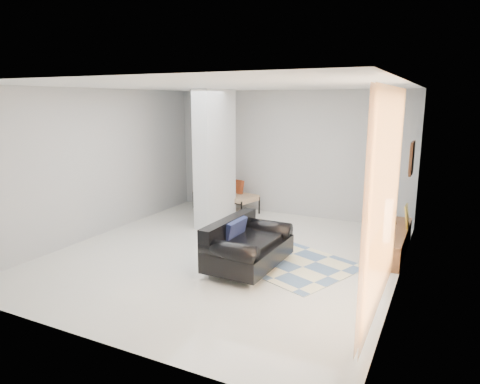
% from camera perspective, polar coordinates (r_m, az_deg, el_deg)
% --- Properties ---
extents(floor, '(6.00, 6.00, 0.00)m').
position_cam_1_polar(floor, '(7.37, -1.85, -8.33)').
color(floor, white).
rests_on(floor, ground).
extents(ceiling, '(6.00, 6.00, 0.00)m').
position_cam_1_polar(ceiling, '(6.91, -2.01, 13.97)').
color(ceiling, white).
rests_on(ceiling, wall_back).
extents(wall_back, '(6.00, 0.00, 6.00)m').
position_cam_1_polar(wall_back, '(9.73, 6.45, 5.11)').
color(wall_back, '#AFB1B3').
rests_on(wall_back, ground).
extents(wall_front, '(6.00, 0.00, 6.00)m').
position_cam_1_polar(wall_front, '(4.65, -19.67, -3.27)').
color(wall_front, '#AFB1B3').
rests_on(wall_front, ground).
extents(wall_left, '(0.00, 6.00, 6.00)m').
position_cam_1_polar(wall_left, '(8.64, -18.27, 3.69)').
color(wall_left, '#AFB1B3').
rests_on(wall_left, ground).
extents(wall_right, '(0.00, 6.00, 6.00)m').
position_cam_1_polar(wall_right, '(6.23, 21.01, 0.42)').
color(wall_right, '#AFB1B3').
rests_on(wall_right, ground).
extents(partition_column, '(0.35, 1.20, 2.80)m').
position_cam_1_polar(partition_column, '(8.92, -3.33, 4.53)').
color(partition_column, silver).
rests_on(partition_column, floor).
extents(hallway_door, '(0.85, 0.06, 2.04)m').
position_cam_1_polar(hallway_door, '(10.63, -4.39, 3.68)').
color(hallway_door, beige).
rests_on(hallway_door, floor).
extents(curtain, '(0.00, 2.55, 2.55)m').
position_cam_1_polar(curtain, '(5.10, 18.89, -1.29)').
color(curtain, '#FFA043').
rests_on(curtain, wall_right).
extents(wall_art, '(0.04, 0.45, 0.55)m').
position_cam_1_polar(wall_art, '(7.54, 21.95, 4.19)').
color(wall_art, '#3D1F10').
rests_on(wall_art, wall_right).
extents(media_console, '(0.45, 1.92, 0.80)m').
position_cam_1_polar(media_console, '(7.87, 19.66, -6.15)').
color(media_console, brown).
rests_on(media_console, floor).
extents(loveseat, '(0.95, 1.57, 0.76)m').
position_cam_1_polar(loveseat, '(6.72, 0.73, -7.17)').
color(loveseat, silver).
rests_on(loveseat, floor).
extents(daybed, '(1.69, 1.03, 0.77)m').
position_cam_1_polar(daybed, '(10.14, -1.95, -0.14)').
color(daybed, black).
rests_on(daybed, floor).
extents(area_rug, '(2.80, 2.37, 0.01)m').
position_cam_1_polar(area_rug, '(7.20, 5.33, -8.86)').
color(area_rug, beige).
rests_on(area_rug, floor).
extents(cylinder_lamp, '(0.12, 0.12, 0.67)m').
position_cam_1_polar(cylinder_lamp, '(7.07, 19.13, -3.65)').
color(cylinder_lamp, white).
rests_on(cylinder_lamp, media_console).
extents(bronze_figurine, '(0.14, 0.14, 0.25)m').
position_cam_1_polar(bronze_figurine, '(8.17, 19.81, -3.17)').
color(bronze_figurine, black).
rests_on(bronze_figurine, media_console).
extents(vase, '(0.21, 0.21, 0.21)m').
position_cam_1_polar(vase, '(7.56, 19.22, -4.48)').
color(vase, silver).
rests_on(vase, media_console).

